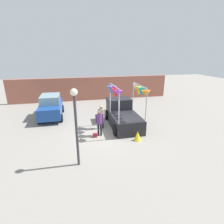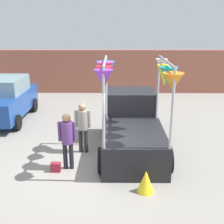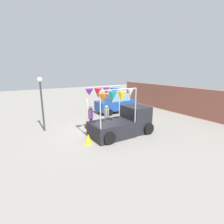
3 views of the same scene
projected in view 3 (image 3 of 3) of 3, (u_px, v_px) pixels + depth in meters
ground_plane at (97, 132)px, 12.15m from camera, size 60.00×60.00×0.00m
vendor_truck at (124, 121)px, 11.57m from camera, size 2.50×4.11×3.17m
parked_car at (116, 103)px, 17.47m from camera, size 1.88×4.00×1.88m
person_customer at (91, 115)px, 12.39m from camera, size 0.53×0.34×1.72m
person_vendor at (107, 114)px, 12.70m from camera, size 0.53×0.34×1.71m
handbag at (87, 127)px, 12.79m from camera, size 0.28×0.16×0.28m
street_lamp at (41, 96)px, 11.79m from camera, size 0.32×0.32×3.74m
brick_boundary_wall at (184, 101)px, 16.67m from camera, size 18.00×0.36×2.60m
folded_kite_bundle_sunflower at (88, 139)px, 10.16m from camera, size 0.48×0.48×0.60m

